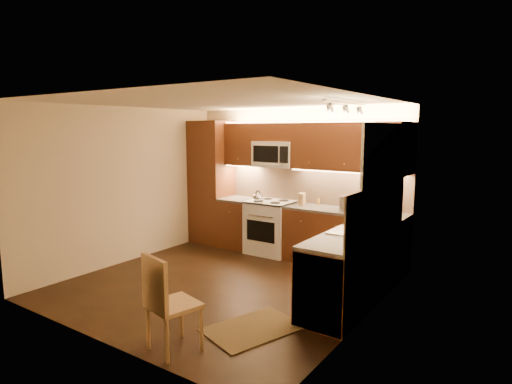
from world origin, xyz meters
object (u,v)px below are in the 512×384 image
Objects in this scene: sink at (358,224)px; soap_bottle at (389,216)px; dining_chair at (174,302)px; stove at (271,227)px; kettle at (258,196)px; knife_block at (302,199)px; toaster_oven at (355,204)px; microwave at (276,154)px.

soap_bottle reaches higher than sink.
sink is 0.88× the size of dining_chair.
kettle is (-0.15, -0.19, 0.56)m from stove.
knife_block reaches higher than sink.
toaster_oven reaches higher than knife_block.
toaster_oven is (1.50, 0.02, 0.56)m from stove.
dining_chair is at bearing -67.72° from kettle.
knife_block is at bearing 21.04° from kettle.
microwave reaches higher than stove.
dining_chair is (-1.19, -2.80, -0.51)m from soap_bottle.
knife_block is 3.50m from dining_chair.
knife_block is at bearing -7.57° from microwave.
kettle reaches higher than soap_bottle.
microwave is at bearing 147.30° from soap_bottle.
kettle is at bearing -115.58° from microwave.
kettle is at bearing 155.77° from soap_bottle.
kettle is 0.97× the size of soap_bottle.
sink reaches higher than stove.
soap_bottle is at bearing -7.34° from kettle.
stove is 4.52× the size of soap_bottle.
sink is 1.86m from knife_block.
kettle is 0.20× the size of dining_chair.
stove is at bearing 121.58° from dining_chair.
sink is at bearing -21.52° from kettle.
toaster_oven is at bearing 0.90° from stove.
toaster_oven is 0.94m from knife_block.
soap_bottle is (2.22, -0.71, -0.72)m from microwave.
knife_block is (0.72, 0.25, -0.02)m from kettle.
kettle is at bearing 124.99° from dining_chair.
stove is 4.68× the size of kettle.
sink is (2.00, -1.26, -0.74)m from microwave.
kettle is 3.44m from dining_chair.
sink is 2.35m from kettle.
soap_bottle is (1.65, -0.64, 0.00)m from knife_block.
kettle reaches higher than knife_block.
dining_chair is (1.18, -3.19, -0.53)m from kettle.
knife_block is at bearing 6.10° from stove.
kettle is (-2.15, 0.94, 0.04)m from sink.
toaster_oven reaches higher than dining_chair.
kettle reaches higher than dining_chair.
microwave is at bearing 66.44° from kettle.
kettle reaches higher than stove.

